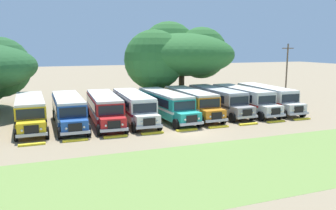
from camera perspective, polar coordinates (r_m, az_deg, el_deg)
ground_plane at (r=30.92m, az=3.50°, el=-4.48°), size 220.00×220.00×0.00m
foreground_grass_strip at (r=23.37m, az=12.75°, el=-9.44°), size 80.00×10.29×0.01m
parked_bus_slot_0 at (r=34.86m, az=-21.88°, el=-0.88°), size 2.88×10.86×2.82m
parked_bus_slot_1 at (r=34.45m, az=-16.19°, el=-0.68°), size 2.70×10.84×2.82m
parked_bus_slot_2 at (r=34.68m, az=-10.52°, el=-0.39°), size 3.09×10.89×2.82m
parked_bus_slot_3 at (r=35.35m, az=-5.71°, el=-0.08°), size 2.95×10.87×2.82m
parked_bus_slot_4 at (r=36.22m, az=-0.37°, el=0.20°), size 3.30×10.93×2.82m
parked_bus_slot_5 at (r=37.78m, az=3.84°, el=0.58°), size 2.76×10.85×2.82m
parked_bus_slot_6 at (r=39.65m, az=8.21°, el=0.94°), size 3.02×10.88×2.82m
parked_bus_slot_7 at (r=40.81m, az=12.33°, el=1.06°), size 2.98×10.88×2.82m
parked_bus_slot_8 at (r=42.79m, az=16.09°, el=1.30°), size 3.06×10.89×2.82m
curb_wheelstop_0 at (r=28.76m, az=-21.65°, el=-6.10°), size 2.00×0.36×0.15m
curb_wheelstop_1 at (r=28.87m, az=-15.11°, el=-5.68°), size 2.00×0.36×0.15m
curb_wheelstop_2 at (r=29.35m, az=-8.70°, el=-5.20°), size 2.00×0.36×0.15m
curb_wheelstop_3 at (r=30.17m, az=-2.58°, el=-4.68°), size 2.00×0.36×0.15m
curb_wheelstop_4 at (r=31.32m, az=3.14°, el=-4.14°), size 2.00×0.36×0.15m
curb_wheelstop_5 at (r=32.76m, az=8.40°, el=-3.61°), size 2.00×0.36×0.15m
curb_wheelstop_6 at (r=34.46m, az=13.18°, el=-3.10°), size 2.00×0.36×0.15m
curb_wheelstop_7 at (r=36.37m, az=17.47°, el=-2.63°), size 2.00×0.36×0.15m
curb_wheelstop_8 at (r=38.46m, az=21.32°, el=-2.19°), size 2.00×0.36×0.15m
broad_shade_tree at (r=47.50m, az=1.57°, el=8.46°), size 15.50×15.73×11.17m
utility_pole at (r=48.97m, az=19.08°, el=5.26°), size 1.80×0.20×7.90m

